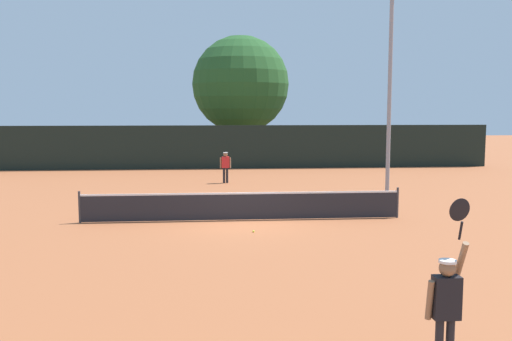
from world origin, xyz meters
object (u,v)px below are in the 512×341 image
object	(u,v)px
player_serving	(447,299)
parked_car_near	(309,150)
tennis_ball	(254,231)
player_receiving	(225,164)
large_tree	(241,84)
light_pole	(390,76)

from	to	relation	value
player_serving	parked_car_near	size ratio (longest dim) A/B	0.59
player_serving	tennis_ball	distance (m)	9.77
player_receiving	player_serving	bearing A→B (deg)	96.76
large_tree	player_serving	bearing A→B (deg)	-88.31
player_receiving	tennis_ball	xyz separation A→B (m)	(0.53, -11.76, -0.93)
tennis_ball	large_tree	bearing A→B (deg)	87.69
light_pole	parked_car_near	bearing A→B (deg)	91.97
large_tree	parked_car_near	bearing A→B (deg)	-6.32
player_receiving	tennis_ball	distance (m)	11.81
light_pole	player_receiving	bearing A→B (deg)	148.43
player_serving	light_pole	bearing A→B (deg)	74.69
player_receiving	tennis_ball	size ratio (longest dim) A/B	23.40
player_receiving	light_pole	world-z (taller)	light_pole
parked_car_near	player_receiving	bearing A→B (deg)	-115.70
tennis_ball	light_pole	distance (m)	11.20
light_pole	large_tree	size ratio (longest dim) A/B	1.02
player_receiving	parked_car_near	world-z (taller)	parked_car_near
large_tree	light_pole	bearing A→B (deg)	-71.87
light_pole	large_tree	bearing A→B (deg)	108.13
tennis_ball	parked_car_near	size ratio (longest dim) A/B	0.02
player_serving	light_pole	xyz separation A→B (m)	(4.62, 16.88, 4.13)
player_serving	player_receiving	bearing A→B (deg)	96.76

